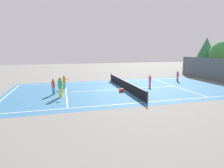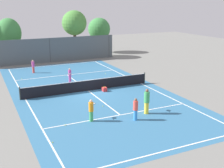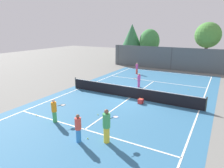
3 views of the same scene
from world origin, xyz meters
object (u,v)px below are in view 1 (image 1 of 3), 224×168
object	(u,v)px
player_2	(53,87)
tennis_ball_4	(86,90)
tennis_ball_1	(144,87)
ball_crate	(121,90)
tennis_ball_2	(58,94)
player_0	(150,81)
tennis_ball_3	(49,84)
player_1	(178,76)
tennis_ball_7	(113,82)
tennis_ball_5	(135,94)
tennis_ball_0	(184,94)
tennis_ball_6	(157,80)
player_4	(60,87)
player_3	(64,82)
tennis_ball_8	(65,85)

from	to	relation	value
player_2	tennis_ball_4	bearing A→B (deg)	106.45
tennis_ball_1	tennis_ball_4	world-z (taller)	same
ball_crate	tennis_ball_2	world-z (taller)	ball_crate
player_0	tennis_ball_3	world-z (taller)	player_0
player_1	ball_crate	size ratio (longest dim) A/B	3.46
player_0	tennis_ball_7	xyz separation A→B (m)	(-4.28, -3.40, -0.70)
player_0	tennis_ball_5	bearing A→B (deg)	-45.38
player_2	tennis_ball_0	xyz separation A→B (m)	(3.40, 12.56, -0.76)
player_1	tennis_ball_6	world-z (taller)	player_1
tennis_ball_3	tennis_ball_5	xyz separation A→B (m)	(7.90, 8.71, 0.00)
tennis_ball_3	tennis_ball_5	size ratio (longest dim) A/B	1.00
player_4	tennis_ball_7	size ratio (longest dim) A/B	27.91
player_2	tennis_ball_6	distance (m)	15.30
ball_crate	tennis_ball_6	distance (m)	9.63
player_4	tennis_ball_6	world-z (taller)	player_4
player_4	player_3	bearing A→B (deg)	174.19
tennis_ball_5	tennis_ball_6	xyz separation A→B (m)	(-7.32, 6.50, 0.00)
player_4	tennis_ball_4	bearing A→B (deg)	130.99
ball_crate	tennis_ball_4	xyz separation A→B (m)	(-1.72, -3.54, -0.15)
player_4	player_1	bearing A→B (deg)	107.35
tennis_ball_7	player_2	bearing A→B (deg)	-54.61
player_0	tennis_ball_0	xyz separation A→B (m)	(4.55, 1.52, -0.70)
tennis_ball_2	tennis_ball_5	xyz separation A→B (m)	(1.77, 7.40, 0.00)
ball_crate	tennis_ball_6	size ratio (longest dim) A/B	6.45
tennis_ball_5	player_2	bearing A→B (deg)	-104.41
player_4	tennis_ball_7	bearing A→B (deg)	134.05
player_4	tennis_ball_2	xyz separation A→B (m)	(-1.05, -0.24, -0.92)
tennis_ball_8	tennis_ball_3	bearing A→B (deg)	-123.99
player_0	player_1	size ratio (longest dim) A/B	0.96
tennis_ball_1	tennis_ball_5	bearing A→B (deg)	-38.87
ball_crate	tennis_ball_1	xyz separation A→B (m)	(-1.73, 3.42, -0.15)
player_3	tennis_ball_4	size ratio (longest dim) A/B	23.15
player_3	tennis_ball_5	bearing A→B (deg)	54.70
tennis_ball_3	player_0	bearing A→B (deg)	68.29
ball_crate	tennis_ball_0	distance (m)	6.31
tennis_ball_6	tennis_ball_8	world-z (taller)	same
player_2	tennis_ball_5	distance (m)	8.13
player_2	tennis_ball_4	size ratio (longest dim) A/B	23.47
player_2	tennis_ball_1	world-z (taller)	player_2
player_4	tennis_ball_5	distance (m)	7.25
player_1	player_3	bearing A→B (deg)	-86.62
ball_crate	tennis_ball_5	bearing A→B (deg)	38.06
tennis_ball_6	tennis_ball_7	size ratio (longest dim) A/B	1.00
player_0	ball_crate	xyz separation A→B (m)	(1.89, -4.20, -0.55)
player_2	tennis_ball_2	xyz separation A→B (m)	(0.25, 0.44, -0.76)
player_4	tennis_ball_1	xyz separation A→B (m)	(-2.29, 9.57, -0.92)
player_3	tennis_ball_6	bearing A→B (deg)	100.90
tennis_ball_1	tennis_ball_7	xyz separation A→B (m)	(-4.43, -2.62, 0.00)
player_3	tennis_ball_7	bearing A→B (deg)	112.19
tennis_ball_4	ball_crate	bearing A→B (deg)	64.14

